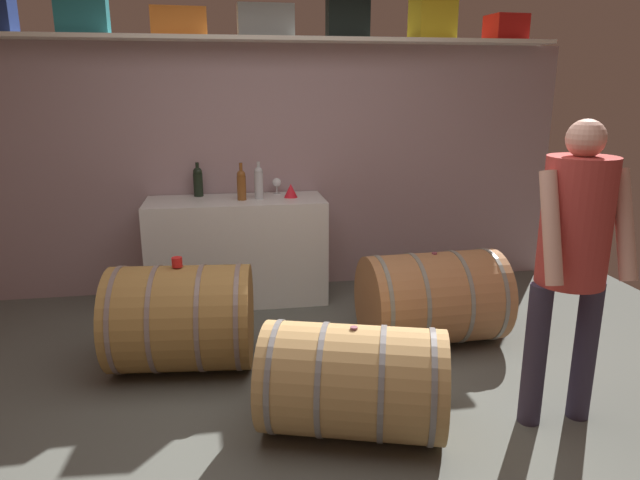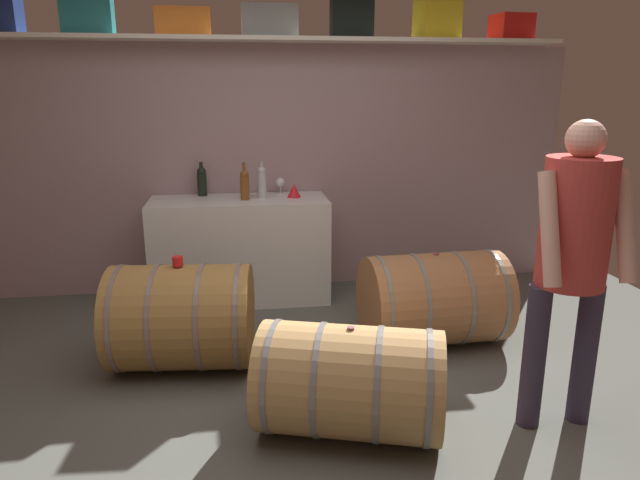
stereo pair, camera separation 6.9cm
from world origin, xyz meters
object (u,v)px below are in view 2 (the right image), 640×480
object	(u,v)px
toolcase_black	(351,14)
wine_barrel_near	(182,317)
wine_glass	(280,183)
work_cabinet	(241,250)
toolcase_teal	(88,16)
toolcase_yellow	(437,17)
tasting_cup	(178,261)
toolcase_orange	(183,22)
wine_bottle_dark	(202,181)
toolcase_red	(511,27)
toolcase_grey	(269,21)
winemaker_pouring	(574,246)
red_funnel	(294,190)
wine_bottle_clear	(262,182)
wine_barrel_flank	(350,381)
wine_bottle_amber	(245,184)
wine_barrel_far	(433,299)

from	to	relation	value
toolcase_black	wine_barrel_near	xyz separation A→B (m)	(-1.32, -1.34, -1.94)
wine_glass	wine_barrel_near	bearing A→B (deg)	-118.49
work_cabinet	toolcase_teal	bearing A→B (deg)	169.88
toolcase_teal	toolcase_yellow	world-z (taller)	toolcase_yellow
tasting_cup	toolcase_orange	bearing A→B (deg)	89.50
wine_bottle_dark	wine_barrel_near	bearing A→B (deg)	-93.64
toolcase_teal	wine_bottle_dark	size ratio (longest dim) A/B	1.30
toolcase_red	work_cabinet	world-z (taller)	toolcase_red
toolcase_grey	wine_barrel_near	bearing A→B (deg)	-117.28
winemaker_pouring	toolcase_teal	bearing A→B (deg)	-40.97
wine_glass	winemaker_pouring	xyz separation A→B (m)	(1.25, -2.28, 0.03)
red_funnel	winemaker_pouring	xyz separation A→B (m)	(1.15, -2.10, 0.07)
wine_bottle_clear	wine_barrel_flank	bearing A→B (deg)	-80.82
toolcase_grey	toolcase_black	distance (m)	0.65
wine_barrel_near	winemaker_pouring	world-z (taller)	winemaker_pouring
work_cabinet	tasting_cup	size ratio (longest dim) A/B	22.36
toolcase_yellow	tasting_cup	xyz separation A→B (m)	(-2.03, -1.34, -1.56)
work_cabinet	wine_glass	bearing A→B (deg)	28.56
toolcase_yellow	wine_bottle_amber	bearing A→B (deg)	-176.22
toolcase_black	toolcase_orange	bearing A→B (deg)	-176.27
toolcase_teal	toolcase_yellow	xyz separation A→B (m)	(2.71, 0.00, 0.03)
wine_bottle_clear	winemaker_pouring	xyz separation A→B (m)	(1.41, -2.09, -0.01)
toolcase_orange	toolcase_black	bearing A→B (deg)	-4.09
toolcase_grey	toolcase_black	bearing A→B (deg)	-0.86
red_funnel	wine_barrel_near	size ratio (longest dim) A/B	0.12
wine_bottle_dark	wine_barrel_far	distance (m)	2.11
toolcase_yellow	work_cabinet	size ratio (longest dim) A/B	0.24
toolcase_yellow	wine_bottle_amber	distance (m)	2.06
toolcase_grey	wine_glass	xyz separation A→B (m)	(0.06, 0.00, -1.28)
toolcase_yellow	toolcase_black	bearing A→B (deg)	175.82
toolcase_black	winemaker_pouring	world-z (taller)	toolcase_black
toolcase_red	wine_bottle_dark	xyz separation A→B (m)	(-2.59, 0.00, -1.22)
work_cabinet	wine_bottle_amber	world-z (taller)	wine_bottle_amber
work_cabinet	wine_barrel_far	world-z (taller)	work_cabinet
toolcase_orange	toolcase_teal	bearing A→B (deg)	175.91
wine_bottle_clear	tasting_cup	size ratio (longest dim) A/B	4.67
toolcase_black	toolcase_yellow	bearing A→B (deg)	3.73
toolcase_orange	tasting_cup	xyz separation A→B (m)	(-0.01, -1.34, -1.50)
toolcase_orange	tasting_cup	distance (m)	2.01
wine_barrel_near	tasting_cup	world-z (taller)	tasting_cup
wine_barrel_flank	toolcase_orange	bearing A→B (deg)	129.24
toolcase_orange	wine_bottle_amber	distance (m)	1.31
red_funnel	wine_barrel_flank	size ratio (longest dim) A/B	0.11
wine_glass	tasting_cup	size ratio (longest dim) A/B	2.10
toolcase_orange	wine_glass	world-z (taller)	toolcase_orange
toolcase_black	tasting_cup	xyz separation A→B (m)	(-1.32, -1.34, -1.58)
toolcase_red	wine_barrel_far	bearing A→B (deg)	-132.71
toolcase_orange	wine_bottle_dark	size ratio (longest dim) A/B	1.47
toolcase_black	wine_barrel_flank	world-z (taller)	toolcase_black
wine_bottle_amber	wine_bottle_dark	bearing A→B (deg)	147.05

